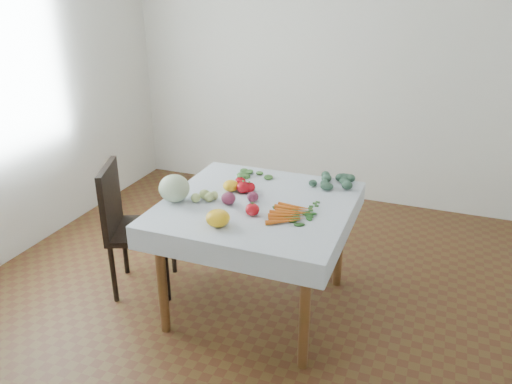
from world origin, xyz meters
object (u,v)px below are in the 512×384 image
(heirloom_back, at_px, (231,186))
(carrot_bunch, at_px, (290,214))
(chair, at_px, (128,220))
(cabbage, at_px, (174,188))
(table, at_px, (257,217))

(heirloom_back, xyz_separation_m, carrot_bunch, (0.47, -0.22, -0.02))
(chair, relative_size, carrot_bunch, 3.11)
(chair, height_order, cabbage, cabbage)
(table, height_order, carrot_bunch, carrot_bunch)
(table, height_order, cabbage, cabbage)
(cabbage, relative_size, carrot_bunch, 0.64)
(chair, bearing_deg, table, 6.23)
(heirloom_back, bearing_deg, carrot_bunch, -25.05)
(table, distance_m, cabbage, 0.54)
(table, distance_m, heirloom_back, 0.28)
(table, bearing_deg, carrot_bunch, -24.71)
(cabbage, bearing_deg, heirloom_back, 45.91)
(table, xyz_separation_m, chair, (-0.89, -0.10, -0.13))
(carrot_bunch, bearing_deg, chair, 179.27)
(chair, distance_m, cabbage, 0.53)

